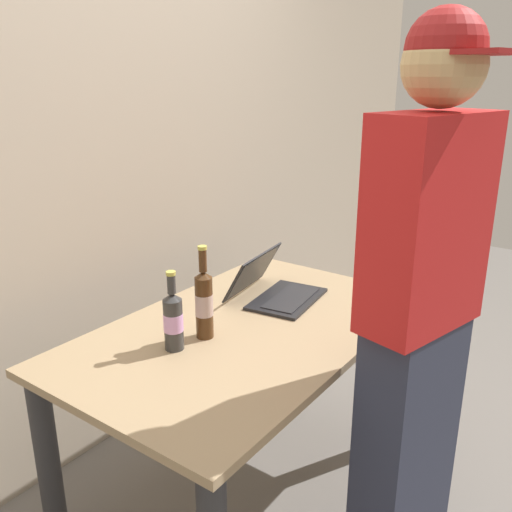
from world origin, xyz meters
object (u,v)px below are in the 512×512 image
object	(u,v)px
laptop	(274,288)
beer_bottle_brown	(173,319)
beer_bottle_amber	(204,302)
person_figure	(418,313)

from	to	relation	value
laptop	beer_bottle_brown	size ratio (longest dim) A/B	1.38
beer_bottle_amber	person_figure	distance (m)	0.70
laptop	beer_bottle_brown	xyz separation A→B (m)	(-0.55, 0.03, 0.06)
laptop	person_figure	world-z (taller)	person_figure
laptop	beer_bottle_amber	world-z (taller)	beer_bottle_amber
person_figure	laptop	bearing A→B (deg)	69.01
laptop	beer_bottle_brown	world-z (taller)	beer_bottle_brown
beer_bottle_amber	beer_bottle_brown	size ratio (longest dim) A/B	1.21
laptop	person_figure	xyz separation A→B (m)	(-0.26, -0.68, 0.17)
beer_bottle_amber	beer_bottle_brown	xyz separation A→B (m)	(-0.12, 0.03, -0.02)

